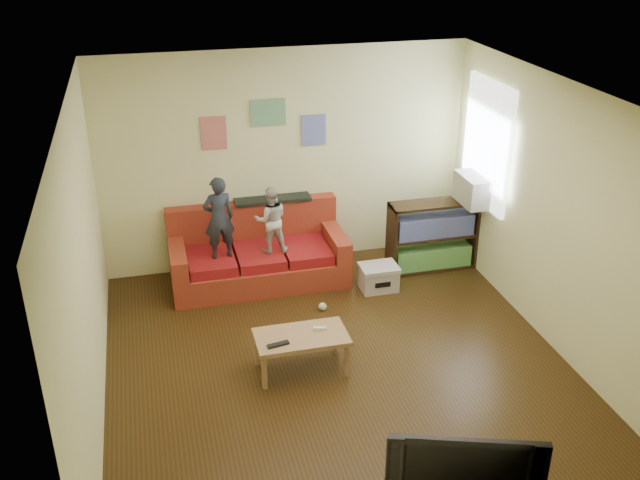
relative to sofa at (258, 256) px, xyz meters
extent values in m
cube|color=#3D280E|center=(0.46, -2.07, -0.31)|extent=(4.50, 5.00, 0.01)
cube|color=white|center=(0.46, -2.07, 2.40)|extent=(4.50, 5.00, 0.01)
cube|color=#F1F2A7|center=(0.46, 0.43, 1.04)|extent=(4.50, 0.01, 2.70)
cube|color=#F1F2A7|center=(0.46, -4.58, 1.04)|extent=(4.50, 0.01, 2.70)
cube|color=#F1F2A7|center=(-1.80, -2.07, 1.04)|extent=(0.01, 5.00, 2.70)
cube|color=#F1F2A7|center=(2.71, -2.07, 1.04)|extent=(0.01, 5.00, 2.70)
cube|color=#9C321E|center=(0.00, -0.07, -0.15)|extent=(2.09, 0.94, 0.31)
cube|color=#9C321E|center=(0.00, 0.30, 0.29)|extent=(2.09, 0.19, 0.57)
cube|color=#9C321E|center=(-0.95, -0.07, 0.14)|extent=(0.19, 0.94, 0.26)
cube|color=#9C321E|center=(0.95, -0.07, 0.14)|extent=(0.19, 0.94, 0.26)
cube|color=maroon|center=(-0.57, -0.14, 0.07)|extent=(0.54, 0.71, 0.13)
cube|color=maroon|center=(0.00, -0.14, 0.07)|extent=(0.54, 0.71, 0.13)
cube|color=maroon|center=(0.57, -0.14, 0.07)|extent=(0.54, 0.71, 0.13)
cube|color=black|center=(0.26, 0.30, 0.59)|extent=(0.94, 0.23, 0.04)
imported|color=#252B36|center=(-0.45, -0.17, 0.62)|extent=(0.38, 0.28, 0.98)
imported|color=silver|center=(0.15, -0.17, 0.54)|extent=(0.41, 0.33, 0.81)
cube|color=tan|center=(0.09, -1.98, 0.07)|extent=(0.90, 0.49, 0.04)
cylinder|color=tan|center=(-0.31, -2.19, -0.13)|extent=(0.05, 0.05, 0.36)
cylinder|color=tan|center=(0.49, -2.19, -0.13)|extent=(0.05, 0.05, 0.36)
cylinder|color=tan|center=(-0.31, -1.78, -0.13)|extent=(0.05, 0.05, 0.36)
cylinder|color=tan|center=(0.49, -1.78, -0.13)|extent=(0.05, 0.05, 0.36)
cube|color=black|center=(-0.16, -2.10, 0.11)|extent=(0.22, 0.09, 0.02)
cube|color=white|center=(0.29, -1.93, 0.11)|extent=(0.13, 0.06, 0.03)
cube|color=black|center=(1.62, -0.25, 0.14)|extent=(0.03, 0.33, 0.89)
cube|color=black|center=(2.70, -0.25, 0.14)|extent=(0.03, 0.33, 0.89)
cube|color=black|center=(2.16, -0.25, -0.29)|extent=(1.11, 0.33, 0.03)
cube|color=black|center=(2.16, -0.25, 0.56)|extent=(1.11, 0.33, 0.03)
cube|color=black|center=(2.16, -0.25, 0.14)|extent=(1.04, 0.33, 0.03)
cube|color=#488C3F|center=(2.16, -0.25, -0.14)|extent=(0.98, 0.28, 0.27)
cube|color=#3F4A8C|center=(2.16, -0.25, 0.28)|extent=(0.98, 0.28, 0.27)
cube|color=white|center=(2.68, -0.42, 1.33)|extent=(0.04, 1.08, 1.48)
cube|color=#B7B2A3|center=(2.56, -0.42, 0.77)|extent=(0.28, 0.55, 0.35)
cube|color=#D87266|center=(-0.39, 0.41, 1.44)|extent=(0.30, 0.01, 0.40)
cube|color=#72B27F|center=(0.26, 0.41, 1.64)|extent=(0.42, 0.01, 0.32)
cube|color=#727FCC|center=(0.81, 0.41, 1.39)|extent=(0.30, 0.01, 0.38)
cube|color=beige|center=(1.34, -0.62, -0.18)|extent=(0.43, 0.32, 0.26)
cube|color=beige|center=(1.34, -0.62, -0.03)|extent=(0.45, 0.34, 0.05)
cube|color=black|center=(1.34, -0.78, -0.17)|extent=(0.19, 0.00, 0.06)
imported|color=black|center=(0.68, -4.32, 0.44)|extent=(1.04, 0.47, 0.61)
sphere|color=beige|center=(0.57, -0.93, -0.26)|extent=(0.12, 0.12, 0.09)
camera|label=1|loc=(-1.17, -7.66, 3.87)|focal=40.00mm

